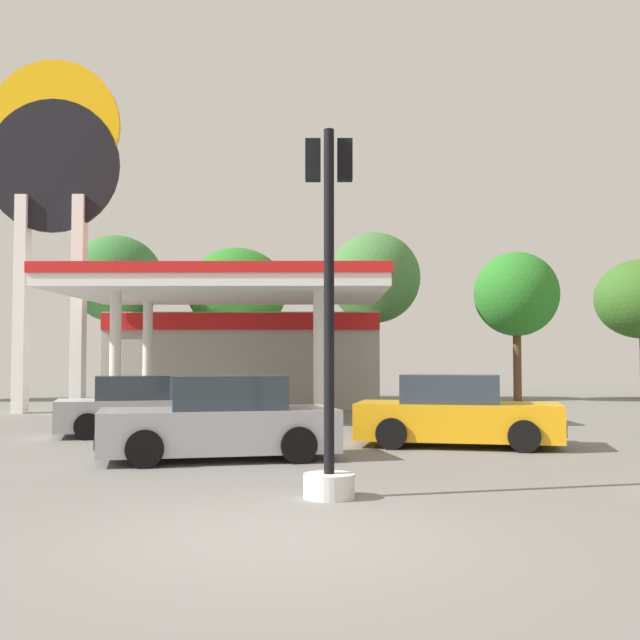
{
  "coord_description": "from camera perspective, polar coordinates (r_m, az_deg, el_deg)",
  "views": [
    {
      "loc": [
        0.51,
        -8.22,
        1.87
      ],
      "look_at": [
        0.33,
        14.36,
        2.97
      ],
      "focal_mm": 43.78,
      "sensor_mm": 36.0,
      "label": 1
    }
  ],
  "objects": [
    {
      "name": "ground_plane",
      "position": [
        8.45,
        -3.15,
        -15.56
      ],
      "size": [
        90.0,
        90.0,
        0.0
      ],
      "primitive_type": "plane",
      "color": "slate",
      "rests_on": "ground"
    },
    {
      "name": "gas_station",
      "position": [
        30.17,
        -5.39,
        -2.28
      ],
      "size": [
        9.96,
        14.42,
        4.4
      ],
      "color": "#ADA89E",
      "rests_on": "ground"
    },
    {
      "name": "station_pole_sign",
      "position": [
        28.64,
        -18.99,
        9.24
      ],
      "size": [
        4.62,
        0.56,
        12.16
      ],
      "color": "white",
      "rests_on": "ground"
    },
    {
      "name": "car_0",
      "position": [
        19.45,
        -12.9,
        -6.29
      ],
      "size": [
        4.32,
        2.66,
        1.44
      ],
      "color": "black",
      "rests_on": "ground"
    },
    {
      "name": "car_2",
      "position": [
        14.62,
        -7.32,
        -7.35
      ],
      "size": [
        4.6,
        2.71,
        1.54
      ],
      "color": "black",
      "rests_on": "ground"
    },
    {
      "name": "car_3",
      "position": [
        16.87,
        9.95,
        -6.75
      ],
      "size": [
        4.5,
        2.55,
        1.52
      ],
      "color": "black",
      "rests_on": "ground"
    },
    {
      "name": "traffic_signal_1",
      "position": [
        10.53,
        0.66,
        -2.84
      ],
      "size": [
        0.69,
        0.7,
        4.98
      ],
      "color": "silver",
      "rests_on": "ground"
    },
    {
      "name": "tree_1",
      "position": [
        34.54,
        -14.69,
        2.9
      ],
      "size": [
        3.98,
        3.98,
        7.11
      ],
      "color": "brown",
      "rests_on": "ground"
    },
    {
      "name": "tree_2",
      "position": [
        34.84,
        -6.09,
        2.09
      ],
      "size": [
        4.42,
        4.42,
        6.76
      ],
      "color": "brown",
      "rests_on": "ground"
    },
    {
      "name": "tree_3",
      "position": [
        34.35,
        4.02,
        3.08
      ],
      "size": [
        4.0,
        4.0,
        7.38
      ],
      "color": "brown",
      "rests_on": "ground"
    },
    {
      "name": "tree_4",
      "position": [
        35.18,
        14.17,
        1.81
      ],
      "size": [
        3.69,
        3.69,
        6.5
      ],
      "color": "brown",
      "rests_on": "ground"
    }
  ]
}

